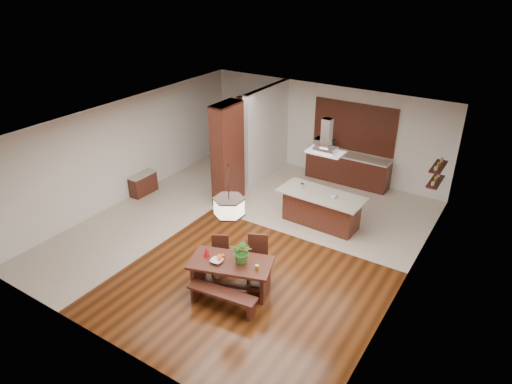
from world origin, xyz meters
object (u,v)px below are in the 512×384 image
Objects in this scene: kitchen_island at (321,208)px; foliage_plant at (242,252)px; dining_chair_right at (257,259)px; pendant_lantern at (229,195)px; hallway_console at (143,184)px; fruit_bowl at (217,261)px; dining_bench at (222,300)px; island_cup at (334,196)px; range_hood at (326,136)px; dining_table at (231,269)px; dining_chair_left at (220,256)px; microwave at (324,144)px.

foliage_plant is at bearing -91.09° from kitchen_island.
dining_chair_right is 1.87m from pendant_lantern.
hallway_console is 3.46× the size of fruit_bowl.
pendant_lantern is at bearing 108.27° from dining_bench.
fruit_bowl reaches higher than dining_bench.
range_hood is at bearing 167.18° from island_cup.
range_hood is (0.00, 0.00, 2.00)m from kitchen_island.
dining_table is 15.08× the size of island_cup.
kitchen_island is (0.18, 2.84, -0.03)m from dining_chair_right.
dining_chair_left is 6.94× the size of island_cup.
microwave reaches higher than dining_chair_right.
dining_chair_left reaches higher than dining_bench.
dining_chair_right is 0.44× the size of kitchen_island.
dining_table is 1.43× the size of pendant_lantern.
microwave is (-1.04, 6.14, 0.14)m from foliage_plant.
fruit_bowl is 4.08m from range_hood.
microwave is (-1.25, 2.79, 0.64)m from kitchen_island.
island_cup is 3.30m from microwave.
dining_chair_right is at bearing 87.71° from dining_bench.
dining_table is 1.29× the size of dining_bench.
hallway_console is at bearing -141.48° from microwave.
microwave is (-0.83, 6.26, 0.59)m from dining_table.
dining_bench is at bearing -44.22° from fruit_bowl.
kitchen_island is at bearing 43.05° from dining_chair_left.
pendant_lantern is (4.80, -2.25, 1.93)m from hallway_console.
fruit_bowl is 0.43× the size of microwave.
range_hood is at bearing 83.08° from dining_table.
dining_chair_right is 0.76× the size of pendant_lantern.
pendant_lantern reaches higher than fruit_bowl.
island_cup is at bearing -67.35° from microwave.
dining_bench is 0.65× the size of kitchen_island.
dining_chair_right is at bearing -93.64° from range_hood.
range_hood reaches higher than kitchen_island.
island_cup is at bearing -12.82° from range_hood.
foliage_plant is 0.58× the size of range_hood.
hallway_console is at bearing -166.91° from range_hood.
dining_bench is 1.24m from dining_chair_right.
dining_table is at bearing 0.00° from pendant_lantern.
fruit_bowl reaches higher than hallway_console.
range_hood is at bearing 60.94° from dining_chair_right.
dining_chair_right is 3.92× the size of fruit_bowl.
kitchen_island is at bearing 86.46° from foliage_plant.
dining_chair_left is 5.94m from microwave.
range_hood is at bearing 43.07° from dining_chair_left.
kitchen_island is (0.99, 3.11, 0.04)m from dining_chair_left.
pendant_lantern is 3.50m from range_hood.
fruit_bowl is at bearing -147.71° from foliage_plant.
kitchen_island is 3.83× the size of microwave.
pendant_lantern reaches higher than dining_bench.
range_hood is 7.23× the size of island_cup.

